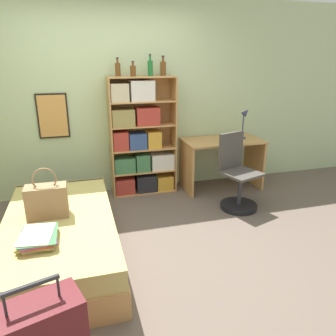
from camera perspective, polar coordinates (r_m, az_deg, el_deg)
The scene contains 13 objects.
ground_plane at distance 3.44m, azimuth -6.81°, elevation -13.62°, with size 14.00×14.00×0.00m, color #66564C.
wall_back at distance 4.56m, azimuth -10.85°, elevation 11.63°, with size 10.00×0.09×2.60m.
bed at distance 3.34m, azimuth -18.17°, elevation -11.43°, with size 1.01×1.94×0.43m.
handbag at distance 3.22m, azimuth -20.34°, elevation -5.35°, with size 0.37×0.19×0.48m.
book_stack_on_bed at distance 2.85m, azimuth -21.65°, elevation -11.32°, with size 0.32×0.38×0.08m.
bookcase at distance 4.51m, azimuth -4.90°, elevation 4.63°, with size 0.89×0.31×1.61m.
bottle_green at distance 4.36m, azimuth -8.74°, elevation 16.66°, with size 0.07×0.07×0.23m.
bottle_brown at distance 4.35m, azimuth -6.11°, elevation 16.53°, with size 0.07×0.07×0.19m.
bottle_clear at distance 4.42m, azimuth -3.11°, elevation 17.06°, with size 0.07×0.07×0.27m.
bottle_blue at distance 4.48m, azimuth -0.86°, elevation 17.01°, with size 0.08×0.08×0.25m.
desk at distance 4.79m, azimuth 9.34°, elevation 2.27°, with size 1.11×0.61×0.73m.
desk_lamp at distance 4.82m, azimuth 13.26°, elevation 8.54°, with size 0.15×0.10×0.44m.
desk_chair at distance 4.24m, azimuth 11.92°, elevation -2.78°, with size 0.54×0.54×0.95m.
Camera 1 is at (-0.40, -2.89, 1.83)m, focal length 35.00 mm.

